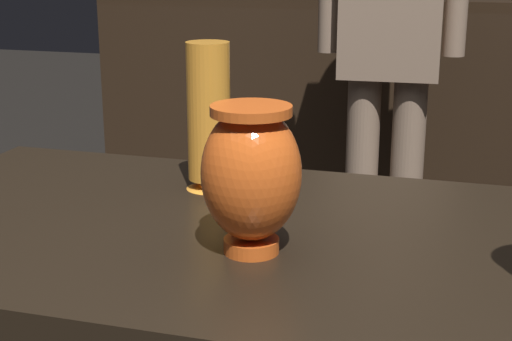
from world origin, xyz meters
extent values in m
cube|color=black|center=(0.00, 0.00, 0.78)|extent=(1.20, 0.64, 0.05)
cube|color=black|center=(0.00, 2.20, 0.47)|extent=(2.60, 0.40, 0.95)
cube|color=black|center=(0.00, 2.20, 0.97)|extent=(2.60, 0.40, 0.04)
cylinder|color=#E55B1E|center=(0.01, -0.08, 0.81)|extent=(0.07, 0.07, 0.02)
ellipsoid|color=#E55B1E|center=(0.01, -0.08, 0.91)|extent=(0.13, 0.13, 0.18)
cylinder|color=#E55B1E|center=(0.01, -0.08, 0.99)|extent=(0.10, 0.10, 0.01)
cone|color=orange|center=(-0.14, 0.17, 0.81)|extent=(0.08, 0.08, 0.02)
cylinder|color=orange|center=(-0.14, 0.17, 0.93)|extent=(0.07, 0.07, 0.22)
cylinder|color=#846B56|center=(0.06, 1.54, 0.39)|extent=(0.11, 0.11, 0.78)
cylinder|color=#846B56|center=(-0.09, 1.53, 0.39)|extent=(0.11, 0.11, 0.78)
camera|label=1|loc=(0.29, -0.99, 1.19)|focal=54.20mm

